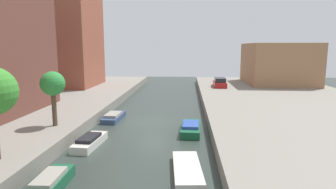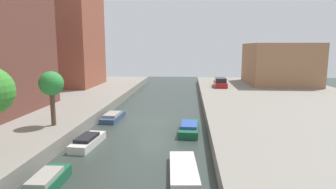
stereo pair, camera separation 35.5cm
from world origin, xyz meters
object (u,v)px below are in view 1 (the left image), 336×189
object	(u,v)px
moored_boat_left_1	(49,185)
moored_boat_left_3	(114,117)
low_block_right	(278,64)
moored_boat_right_1	(187,170)
moored_boat_left_2	(90,142)
moored_boat_right_2	(191,128)
parked_car	(220,83)
street_tree_2	(53,85)

from	to	relation	value
moored_boat_left_1	moored_boat_left_3	xyz separation A→B (m)	(-0.45, 14.12, -0.07)
low_block_right	moored_boat_right_1	bearing A→B (deg)	-113.85
moored_boat_left_2	moored_boat_right_1	world-z (taller)	moored_boat_left_2
moored_boat_left_1	moored_boat_right_1	xyz separation A→B (m)	(6.67, 2.45, -0.13)
moored_boat_left_2	moored_boat_right_2	size ratio (longest dim) A/B	0.90
low_block_right	parked_car	xyz separation A→B (m)	(-9.89, -4.56, -2.70)
parked_car	moored_boat_left_2	bearing A→B (deg)	-115.46
low_block_right	moored_boat_right_2	xyz separation A→B (m)	(-14.50, -25.44, -3.92)
moored_boat_right_2	moored_boat_left_3	bearing A→B (deg)	153.49
low_block_right	parked_car	distance (m)	11.22
moored_boat_left_2	moored_boat_left_1	bearing A→B (deg)	-88.08
moored_boat_left_1	moored_boat_left_2	distance (m)	6.57
moored_boat_left_3	street_tree_2	bearing A→B (deg)	-116.86
moored_boat_left_3	moored_boat_right_2	distance (m)	8.27
moored_boat_left_1	moored_boat_right_1	world-z (taller)	moored_boat_left_1
moored_boat_left_1	low_block_right	bearing A→B (deg)	59.12
moored_boat_right_1	moored_boat_right_2	bearing A→B (deg)	87.97
parked_car	moored_boat_left_3	size ratio (longest dim) A/B	1.15
moored_boat_right_1	moored_boat_right_2	size ratio (longest dim) A/B	1.07
moored_boat_left_1	moored_boat_left_3	world-z (taller)	moored_boat_left_1
parked_car	moored_boat_right_2	bearing A→B (deg)	-102.45
parked_car	moored_boat_left_2	xyz separation A→B (m)	(-11.79, -24.75, -1.24)
low_block_right	street_tree_2	size ratio (longest dim) A/B	2.82
moored_boat_right_2	street_tree_2	bearing A→B (deg)	-167.88
moored_boat_left_2	moored_boat_right_2	bearing A→B (deg)	28.34
low_block_right	moored_boat_left_1	bearing A→B (deg)	-120.88
moored_boat_right_1	moored_boat_right_2	xyz separation A→B (m)	(0.28, 7.98, 0.12)
moored_boat_left_2	moored_boat_right_2	xyz separation A→B (m)	(7.18, 3.87, 0.02)
street_tree_2	moored_boat_left_1	xyz separation A→B (m)	(3.45, -8.20, -3.78)
moored_boat_left_3	moored_boat_right_2	size ratio (longest dim) A/B	0.94
parked_car	moored_boat_left_2	distance (m)	27.44
street_tree_2	moored_boat_right_2	bearing A→B (deg)	12.12
street_tree_2	moored_boat_right_1	xyz separation A→B (m)	(10.12, -5.75, -3.91)
low_block_right	parked_car	bearing A→B (deg)	-155.24
moored_boat_left_3	moored_boat_right_2	bearing A→B (deg)	-26.51
low_block_right	parked_car	world-z (taller)	low_block_right
street_tree_2	low_block_right	bearing A→B (deg)	48.02
moored_boat_left_2	moored_boat_left_3	distance (m)	7.57
low_block_right	moored_boat_left_1	xyz separation A→B (m)	(-21.45, -35.87, -3.91)
moored_boat_left_2	moored_boat_right_2	distance (m)	8.15
low_block_right	moored_boat_right_2	distance (m)	29.54
moored_boat_left_1	moored_boat_left_3	bearing A→B (deg)	91.81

